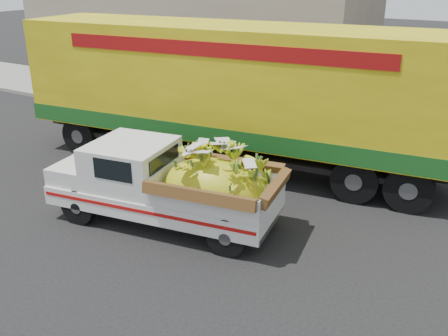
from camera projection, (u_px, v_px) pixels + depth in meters
The scene contains 6 objects.
ground at pixel (106, 223), 10.81m from camera, with size 100.00×100.00×0.00m, color black.
curb at pixel (255, 135), 16.23m from camera, with size 60.00×0.25×0.15m, color gray.
sidewalk at pixel (282, 119), 17.89m from camera, with size 60.00×4.00×0.14m, color gray.
building_left at pixel (191, 23), 25.50m from camera, with size 18.00×6.00×5.00m, color gray.
pickup_truck at pixel (179, 185), 10.42m from camera, with size 5.10×2.52×1.71m.
semi_trailer at pixel (235, 90), 13.20m from camera, with size 12.04×3.86×3.80m.
Camera 1 is at (7.14, -6.87, 5.16)m, focal length 40.00 mm.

